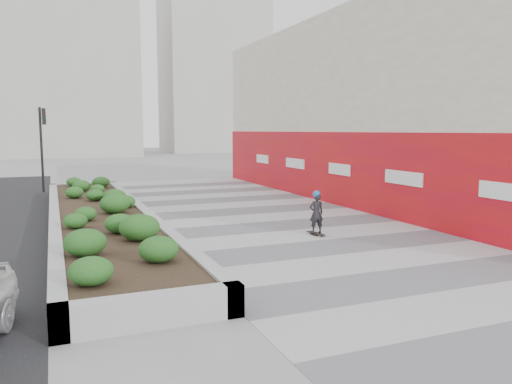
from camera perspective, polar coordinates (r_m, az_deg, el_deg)
ground at (r=12.01m, az=13.41°, el=-7.95°), size 160.00×160.00×0.00m
walkway at (r=14.48m, az=6.47°, el=-5.21°), size 8.00×36.00×0.01m
building at (r=23.00m, az=14.86°, el=9.09°), size 6.04×24.08×8.00m
planter at (r=16.67m, az=-17.40°, el=-2.42°), size 3.00×18.00×0.90m
traffic_signal_near at (r=26.90m, az=-23.21°, el=5.84°), size 0.33×0.28×4.20m
distant_bldg_north_l at (r=64.80m, az=-21.02°, el=12.75°), size 16.00×12.00×20.00m
distant_bldg_north_r at (r=73.30m, az=-4.88°, el=14.04°), size 14.00×10.00×24.00m
manhole_cover at (r=14.72m, az=8.19°, el=-5.04°), size 0.44×0.44×0.01m
skateboarder at (r=14.68m, az=6.92°, el=-2.36°), size 0.46×0.74×1.33m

